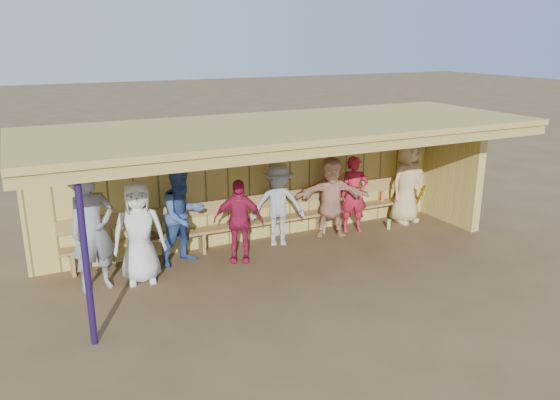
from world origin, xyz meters
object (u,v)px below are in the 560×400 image
object	(u,v)px
player_h	(407,182)
player_b	(139,232)
player_c	(183,215)
player_e	(278,205)
player_d	(238,221)
bench	(263,215)
player_f	(331,197)
player_g	(354,194)
player_a	(93,231)

from	to	relation	value
player_h	player_b	bearing A→B (deg)	176.03
player_c	player_e	xyz separation A→B (m)	(1.91, 0.08, -0.08)
player_d	player_e	distance (m)	1.09
player_c	bench	distance (m)	1.81
player_h	bench	size ratio (longest dim) A/B	0.24
player_c	player_b	bearing A→B (deg)	-169.43
player_f	player_d	bearing A→B (deg)	-146.96
player_d	bench	world-z (taller)	player_d
player_e	player_g	bearing A→B (deg)	18.87
bench	player_h	bearing A→B (deg)	-5.29
player_a	player_f	size ratio (longest dim) A/B	1.21
player_c	player_d	xyz separation A→B (m)	(0.92, -0.34, -0.13)
player_g	player_a	bearing A→B (deg)	-154.41
bench	player_g	bearing A→B (deg)	-9.00
player_d	player_g	size ratio (longest dim) A/B	0.96
player_h	bench	bearing A→B (deg)	165.56
player_d	player_f	xyz separation A→B (m)	(2.19, 0.43, 0.06)
player_a	player_f	bearing A→B (deg)	-8.81
player_c	player_h	size ratio (longest dim) A/B	0.98
player_a	player_h	bearing A→B (deg)	-10.62
player_g	bench	size ratio (longest dim) A/B	0.21
player_c	player_e	size ratio (longest dim) A/B	1.10
player_e	bench	distance (m)	0.45
player_c	player_g	xyz separation A→B (m)	(3.65, 0.08, -0.09)
player_a	player_d	distance (m)	2.50
player_b	player_c	size ratio (longest dim) A/B	0.96
player_c	player_h	world-z (taller)	player_h
player_a	player_g	size ratio (longest dim) A/B	1.24
player_c	player_d	bearing A→B (deg)	-37.69
player_e	player_c	bearing A→B (deg)	-158.73
player_d	player_g	world-z (taller)	player_g
player_a	player_b	size ratio (longest dim) A/B	1.15
player_e	player_h	xyz separation A→B (m)	(3.11, 0.00, 0.10)
player_a	bench	bearing A→B (deg)	-1.15
player_c	player_d	distance (m)	0.99
player_d	bench	size ratio (longest dim) A/B	0.20
player_b	player_h	xyz separation A→B (m)	(5.89, 0.53, 0.05)
player_a	player_e	size ratio (longest dim) A/B	1.22
player_a	player_c	xyz separation A→B (m)	(1.57, 0.43, -0.10)
player_d	bench	xyz separation A→B (m)	(0.81, 0.73, -0.23)
player_d	bench	distance (m)	1.12
player_a	bench	distance (m)	3.43
player_d	player_h	size ratio (longest dim) A/B	0.84
player_e	bench	xyz separation A→B (m)	(-0.19, 0.31, -0.28)
player_d	player_f	bearing A→B (deg)	35.54
player_b	player_h	bearing A→B (deg)	13.80
player_e	player_f	bearing A→B (deg)	18.87
player_b	player_g	world-z (taller)	player_b
player_g	player_h	size ratio (longest dim) A/B	0.88
player_f	player_g	bearing A→B (deg)	22.05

